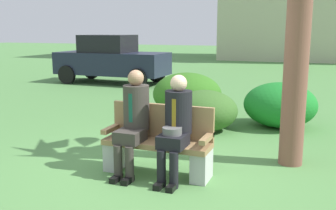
# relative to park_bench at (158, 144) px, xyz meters

# --- Properties ---
(ground_plane) EXTENTS (80.00, 80.00, 0.00)m
(ground_plane) POSITION_rel_park_bench_xyz_m (-0.06, -0.03, -0.40)
(ground_plane) COLOR #4F8444
(park_bench) EXTENTS (1.41, 0.44, 0.90)m
(park_bench) POSITION_rel_park_bench_xyz_m (0.00, 0.00, 0.00)
(park_bench) COLOR #99754C
(park_bench) RESTS_ON ground
(seated_man_left) EXTENTS (0.34, 0.72, 1.36)m
(seated_man_left) POSITION_rel_park_bench_xyz_m (-0.30, -0.11, 0.36)
(seated_man_left) COLOR #38332D
(seated_man_left) RESTS_ON ground
(seated_man_right) EXTENTS (0.34, 0.72, 1.32)m
(seated_man_right) POSITION_rel_park_bench_xyz_m (0.29, -0.12, 0.33)
(seated_man_right) COLOR black
(seated_man_right) RESTS_ON ground
(shrub_near_bench) EXTENTS (1.39, 1.28, 0.87)m
(shrub_near_bench) POSITION_rel_park_bench_xyz_m (1.25, 3.13, 0.04)
(shrub_near_bench) COLOR #1B7927
(shrub_near_bench) RESTS_ON ground
(shrub_mid_lawn) EXTENTS (1.22, 1.12, 0.76)m
(shrub_mid_lawn) POSITION_rel_park_bench_xyz_m (-0.03, 2.35, -0.02)
(shrub_mid_lawn) COLOR #376227
(shrub_mid_lawn) RESTS_ON ground
(shrub_far_lawn) EXTENTS (1.51, 1.39, 0.95)m
(shrub_far_lawn) POSITION_rel_park_bench_xyz_m (-0.75, 3.45, 0.07)
(shrub_far_lawn) COLOR #336D1E
(shrub_far_lawn) RESTS_ON ground
(parked_car_near) EXTENTS (3.91, 1.72, 1.68)m
(parked_car_near) POSITION_rel_park_bench_xyz_m (-4.90, 7.52, 0.44)
(parked_car_near) COLOR #1E2338
(parked_car_near) RESTS_ON ground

